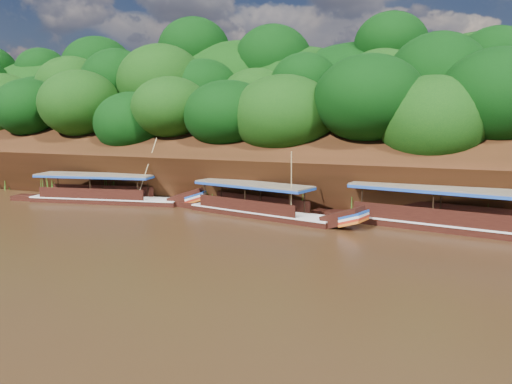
# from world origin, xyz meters

# --- Properties ---
(ground) EXTENTS (160.00, 160.00, 0.00)m
(ground) POSITION_xyz_m (0.00, 0.00, 0.00)
(ground) COLOR black
(ground) RESTS_ON ground
(riverbank) EXTENTS (120.00, 30.06, 19.40)m
(riverbank) POSITION_xyz_m (-0.01, 22.73, 1.89)
(riverbank) COLOR black
(riverbank) RESTS_ON ground
(boat_0) EXTENTS (16.25, 4.75, 6.13)m
(boat_0) POSITION_xyz_m (13.34, 7.64, 0.59)
(boat_0) COLOR black
(boat_0) RESTS_ON ground
(boat_1) EXTENTS (13.25, 4.70, 5.11)m
(boat_1) POSITION_xyz_m (0.93, 7.07, 0.51)
(boat_1) COLOR black
(boat_1) RESTS_ON ground
(boat_2) EXTENTS (14.72, 4.69, 5.66)m
(boat_2) POSITION_xyz_m (-12.68, 7.75, 0.52)
(boat_2) COLOR black
(boat_2) RESTS_ON ground
(reeds) EXTENTS (47.53, 2.25, 2.13)m
(reeds) POSITION_xyz_m (-3.57, 9.54, 0.90)
(reeds) COLOR #2F5E17
(reeds) RESTS_ON ground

